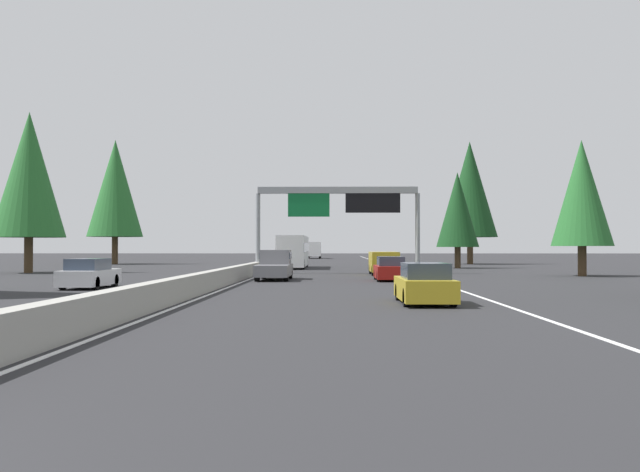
% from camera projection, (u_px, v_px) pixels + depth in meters
% --- Properties ---
extents(ground_plane, '(320.00, 320.00, 0.00)m').
position_uv_depth(ground_plane, '(276.00, 268.00, 65.32)').
color(ground_plane, '#262628').
extents(median_barrier, '(180.00, 0.56, 0.90)m').
position_uv_depth(median_barrier, '(287.00, 260.00, 85.32)').
color(median_barrier, '#9E9B93').
rests_on(median_barrier, ground).
extents(shoulder_stripe_right, '(160.00, 0.16, 0.01)m').
position_uv_depth(shoulder_stripe_right, '(388.00, 266.00, 75.07)').
color(shoulder_stripe_right, silver).
rests_on(shoulder_stripe_right, ground).
extents(shoulder_stripe_median, '(160.00, 0.16, 0.01)m').
position_uv_depth(shoulder_stripe_median, '(286.00, 265.00, 75.31)').
color(shoulder_stripe_median, silver).
rests_on(shoulder_stripe_median, ground).
extents(sign_gantry_overhead, '(0.50, 12.68, 6.68)m').
position_uv_depth(sign_gantry_overhead, '(340.00, 205.00, 52.37)').
color(sign_gantry_overhead, gray).
rests_on(sign_gantry_overhead, ground).
extents(sedan_mid_center, '(4.40, 1.80, 1.47)m').
position_uv_depth(sedan_mid_center, '(424.00, 285.00, 24.46)').
color(sedan_mid_center, '#AD931E').
rests_on(sedan_mid_center, ground).
extents(sedan_far_left, '(4.40, 1.80, 1.47)m').
position_uv_depth(sedan_far_left, '(390.00, 269.00, 41.24)').
color(sedan_far_left, maroon).
rests_on(sedan_far_left, ground).
extents(bus_near_right, '(11.50, 2.55, 3.10)m').
position_uv_depth(bus_near_right, '(293.00, 250.00, 66.14)').
color(bus_near_right, white).
rests_on(bus_near_right, ground).
extents(box_truck_far_center, '(8.50, 2.40, 2.95)m').
position_uv_depth(box_truck_far_center, '(314.00, 250.00, 122.16)').
color(box_truck_far_center, white).
rests_on(box_truck_far_center, ground).
extents(pickup_mid_right, '(5.60, 2.00, 1.86)m').
position_uv_depth(pickup_mid_right, '(275.00, 265.00, 42.55)').
color(pickup_mid_right, slate).
rests_on(pickup_mid_right, ground).
extents(minivan_mid_left, '(5.00, 1.95, 1.69)m').
position_uv_depth(minivan_mid_left, '(384.00, 262.00, 49.90)').
color(minivan_mid_left, '#AD931E').
rests_on(minivan_mid_left, ground).
extents(oncoming_near, '(4.40, 1.80, 1.47)m').
position_uv_depth(oncoming_near, '(89.00, 274.00, 33.73)').
color(oncoming_near, silver).
rests_on(oncoming_near, ground).
extents(conifer_right_near, '(4.23, 4.23, 9.62)m').
position_uv_depth(conifer_right_near, '(582.00, 193.00, 47.83)').
color(conifer_right_near, '#4C3823').
rests_on(conifer_right_near, ground).
extents(conifer_right_mid, '(4.11, 4.11, 9.34)m').
position_uv_depth(conifer_right_mid, '(457.00, 210.00, 66.00)').
color(conifer_right_mid, '#4C3823').
rests_on(conifer_right_mid, ground).
extents(conifer_right_far, '(6.51, 6.51, 14.79)m').
position_uv_depth(conifer_right_far, '(470.00, 189.00, 81.80)').
color(conifer_right_far, '#4C3823').
rests_on(conifer_right_far, ground).
extents(conifer_left_near, '(5.65, 5.65, 12.84)m').
position_uv_depth(conifer_left_near, '(29.00, 175.00, 54.06)').
color(conifer_left_near, '#4C3823').
rests_on(conifer_left_near, ground).
extents(conifer_left_mid, '(6.60, 6.60, 14.99)m').
position_uv_depth(conifer_left_mid, '(115.00, 188.00, 81.84)').
color(conifer_left_mid, '#4C3823').
rests_on(conifer_left_mid, ground).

